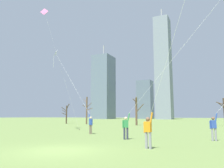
# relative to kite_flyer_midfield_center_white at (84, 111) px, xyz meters

# --- Properties ---
(ground_plane) EXTENTS (400.00, 400.00, 0.00)m
(ground_plane) POSITION_rel_kite_flyer_midfield_center_white_xyz_m (4.72, -9.65, -2.12)
(ground_plane) COLOR olive
(kite_flyer_midfield_center_white) EXTENTS (7.15, 2.99, 9.77)m
(kite_flyer_midfield_center_white) POSITION_rel_kite_flyer_midfield_center_white_xyz_m (0.00, 0.00, 0.00)
(kite_flyer_midfield_center_white) COLOR #726656
(kite_flyer_midfield_center_white) RESTS_ON ground
(kite_flyer_midfield_left_green) EXTENTS (8.27, 2.12, 11.25)m
(kite_flyer_midfield_left_green) POSITION_rel_kite_flyer_midfield_center_white_xyz_m (7.37, -3.11, 0.94)
(kite_flyer_midfield_left_green) COLOR #33384C
(kite_flyer_midfield_left_green) RESTS_ON ground
(kite_flyer_midfield_right_teal) EXTENTS (7.48, 4.63, 19.01)m
(kite_flyer_midfield_right_teal) POSITION_rel_kite_flyer_midfield_center_white_xyz_m (9.57, -7.89, 1.57)
(kite_flyer_midfield_right_teal) COLOR gray
(kite_flyer_midfield_right_teal) RESTS_ON ground
(distant_kite_drifting_left_pink) EXTENTS (4.58, 2.83, 15.45)m
(distant_kite_drifting_left_pink) POSITION_rel_kite_flyer_midfield_center_white_xyz_m (-7.15, 1.97, 11.71)
(distant_kite_drifting_left_pink) COLOR pink
(distant_kite_drifting_left_pink) RESTS_ON ground
(bare_tree_left_of_center) EXTENTS (1.40, 1.78, 4.67)m
(bare_tree_left_of_center) POSITION_rel_kite_flyer_midfield_center_white_xyz_m (12.91, 23.11, 0.40)
(bare_tree_left_of_center) COLOR #423326
(bare_tree_left_of_center) RESTS_ON ground
(bare_tree_right_of_center) EXTENTS (1.97, 1.69, 5.13)m
(bare_tree_right_of_center) POSITION_rel_kite_flyer_midfield_center_white_xyz_m (-1.48, 20.01, 0.58)
(bare_tree_right_of_center) COLOR brown
(bare_tree_right_of_center) RESTS_ON ground
(bare_tree_center) EXTENTS (2.59, 2.81, 4.35)m
(bare_tree_center) POSITION_rel_kite_flyer_midfield_center_white_xyz_m (-18.35, 21.60, 0.17)
(bare_tree_center) COLOR #423326
(bare_tree_center) RESTS_ON ground
(bare_tree_far_right_edge) EXTENTS (2.44, 1.45, 5.67)m
(bare_tree_far_right_edge) POSITION_rel_kite_flyer_midfield_center_white_xyz_m (-12.79, 21.14, 0.81)
(bare_tree_far_right_edge) COLOR brown
(bare_tree_far_right_edge) RESTS_ON ground
(skyline_mid_tower_left) EXTENTS (10.40, 11.99, 44.06)m
(skyline_mid_tower_left) POSITION_rel_kite_flyer_midfield_center_white_xyz_m (-47.99, 96.42, 16.49)
(skyline_mid_tower_left) COLOR slate
(skyline_mid_tower_left) RESTS_ON ground
(skyline_wide_slab) EXTENTS (7.75, 8.60, 59.22)m
(skyline_wide_slab) POSITION_rel_kite_flyer_midfield_center_white_xyz_m (-12.20, 95.34, 24.82)
(skyline_wide_slab) COLOR gray
(skyline_wide_slab) RESTS_ON ground
(skyline_slender_spire) EXTENTS (8.74, 7.74, 22.91)m
(skyline_slender_spire) POSITION_rel_kite_flyer_midfield_center_white_xyz_m (-26.93, 110.20, 9.33)
(skyline_slender_spire) COLOR slate
(skyline_slender_spire) RESTS_ON ground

